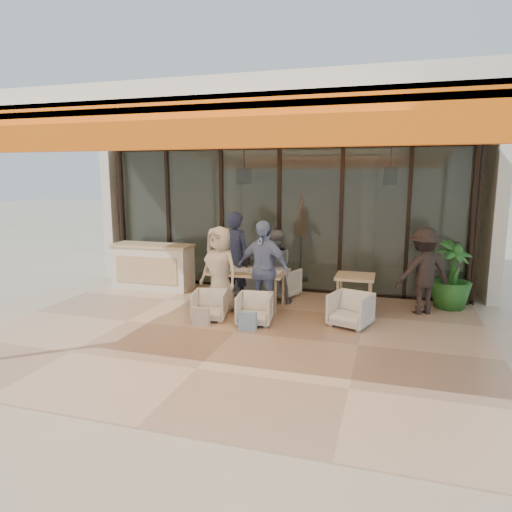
{
  "coord_description": "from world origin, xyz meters",
  "views": [
    {
      "loc": [
        2.41,
        -6.75,
        2.56
      ],
      "look_at": [
        0.1,
        0.9,
        1.15
      ],
      "focal_mm": 32.0,
      "sensor_mm": 36.0,
      "label": 1
    }
  ],
  "objects_px": {
    "diner_periwinkle": "(263,269)",
    "diner_navy": "(235,256)",
    "chair_far_left": "(243,280)",
    "chair_near_left": "(210,304)",
    "side_chair": "(351,308)",
    "dining_table": "(248,273)",
    "host_counter": "(153,266)",
    "diner_cream": "(220,270)",
    "standing_woman": "(423,272)",
    "chair_far_right": "(281,281)",
    "chair_near_right": "(255,307)",
    "side_table": "(355,281)",
    "potted_palm": "(451,275)",
    "diner_grey": "(275,267)"
  },
  "relations": [
    {
      "from": "host_counter",
      "to": "diner_cream",
      "type": "height_order",
      "value": "diner_cream"
    },
    {
      "from": "host_counter",
      "to": "chair_near_left",
      "type": "xyz_separation_m",
      "value": [
        2.11,
        -1.74,
        -0.23
      ]
    },
    {
      "from": "diner_grey",
      "to": "diner_cream",
      "type": "relative_size",
      "value": 0.92
    },
    {
      "from": "chair_near_left",
      "to": "potted_palm",
      "type": "distance_m",
      "value": 4.66
    },
    {
      "from": "chair_near_right",
      "to": "potted_palm",
      "type": "height_order",
      "value": "potted_palm"
    },
    {
      "from": "diner_grey",
      "to": "chair_near_right",
      "type": "bearing_deg",
      "value": 70.52
    },
    {
      "from": "chair_far_right",
      "to": "chair_near_left",
      "type": "distance_m",
      "value": 2.08
    },
    {
      "from": "chair_far_left",
      "to": "diner_periwinkle",
      "type": "distance_m",
      "value": 1.73
    },
    {
      "from": "side_chair",
      "to": "standing_woman",
      "type": "distance_m",
      "value": 1.7
    },
    {
      "from": "chair_near_right",
      "to": "side_chair",
      "type": "distance_m",
      "value": 1.65
    },
    {
      "from": "chair_near_right",
      "to": "diner_navy",
      "type": "bearing_deg",
      "value": 113.44
    },
    {
      "from": "diner_navy",
      "to": "potted_palm",
      "type": "distance_m",
      "value": 4.25
    },
    {
      "from": "diner_cream",
      "to": "side_table",
      "type": "distance_m",
      "value": 2.53
    },
    {
      "from": "diner_cream",
      "to": "chair_near_right",
      "type": "bearing_deg",
      "value": -13.08
    },
    {
      "from": "chair_far_left",
      "to": "chair_far_right",
      "type": "bearing_deg",
      "value": 161.44
    },
    {
      "from": "diner_periwinkle",
      "to": "diner_navy",
      "type": "bearing_deg",
      "value": 147.43
    },
    {
      "from": "chair_far_right",
      "to": "diner_navy",
      "type": "distance_m",
      "value": 1.14
    },
    {
      "from": "standing_woman",
      "to": "chair_near_left",
      "type": "bearing_deg",
      "value": -5.89
    },
    {
      "from": "chair_near_left",
      "to": "chair_far_left",
      "type": "bearing_deg",
      "value": 78.52
    },
    {
      "from": "side_table",
      "to": "side_chair",
      "type": "relative_size",
      "value": 1.13
    },
    {
      "from": "chair_near_right",
      "to": "diner_cream",
      "type": "height_order",
      "value": "diner_cream"
    },
    {
      "from": "chair_far_left",
      "to": "diner_navy",
      "type": "relative_size",
      "value": 0.35
    },
    {
      "from": "chair_far_left",
      "to": "chair_far_right",
      "type": "relative_size",
      "value": 0.93
    },
    {
      "from": "diner_grey",
      "to": "chair_far_left",
      "type": "bearing_deg",
      "value": -50.25
    },
    {
      "from": "side_table",
      "to": "potted_palm",
      "type": "height_order",
      "value": "potted_palm"
    },
    {
      "from": "diner_periwinkle",
      "to": "diner_cream",
      "type": "bearing_deg",
      "value": -165.6
    },
    {
      "from": "dining_table",
      "to": "diner_navy",
      "type": "bearing_deg",
      "value": 133.02
    },
    {
      "from": "host_counter",
      "to": "chair_far_left",
      "type": "distance_m",
      "value": 2.13
    },
    {
      "from": "host_counter",
      "to": "side_chair",
      "type": "xyz_separation_m",
      "value": [
        4.56,
        -1.38,
        -0.2
      ]
    },
    {
      "from": "side_table",
      "to": "standing_woman",
      "type": "xyz_separation_m",
      "value": [
        1.2,
        0.36,
        0.18
      ]
    },
    {
      "from": "side_table",
      "to": "standing_woman",
      "type": "distance_m",
      "value": 1.26
    },
    {
      "from": "host_counter",
      "to": "standing_woman",
      "type": "relative_size",
      "value": 1.14
    },
    {
      "from": "diner_cream",
      "to": "chair_far_left",
      "type": "bearing_deg",
      "value": 107.68
    },
    {
      "from": "dining_table",
      "to": "diner_grey",
      "type": "xyz_separation_m",
      "value": [
        0.43,
        0.44,
        0.07
      ]
    },
    {
      "from": "chair_near_right",
      "to": "diner_periwinkle",
      "type": "xyz_separation_m",
      "value": [
        0.0,
        0.5,
        0.58
      ]
    },
    {
      "from": "side_table",
      "to": "diner_grey",
      "type": "bearing_deg",
      "value": 169.71
    },
    {
      "from": "host_counter",
      "to": "chair_far_left",
      "type": "bearing_deg",
      "value": 4.25
    },
    {
      "from": "diner_grey",
      "to": "standing_woman",
      "type": "distance_m",
      "value": 2.81
    },
    {
      "from": "host_counter",
      "to": "chair_far_left",
      "type": "relative_size",
      "value": 2.86
    },
    {
      "from": "chair_far_left",
      "to": "diner_grey",
      "type": "bearing_deg",
      "value": 130.68
    },
    {
      "from": "standing_woman",
      "to": "chair_far_right",
      "type": "bearing_deg",
      "value": -36.55
    },
    {
      "from": "dining_table",
      "to": "side_chair",
      "type": "height_order",
      "value": "dining_table"
    },
    {
      "from": "chair_near_left",
      "to": "side_chair",
      "type": "relative_size",
      "value": 0.9
    },
    {
      "from": "chair_near_left",
      "to": "diner_cream",
      "type": "height_order",
      "value": "diner_cream"
    },
    {
      "from": "diner_cream",
      "to": "diner_periwinkle",
      "type": "relative_size",
      "value": 0.92
    },
    {
      "from": "diner_navy",
      "to": "diner_periwinkle",
      "type": "height_order",
      "value": "diner_navy"
    },
    {
      "from": "host_counter",
      "to": "side_table",
      "type": "bearing_deg",
      "value": -7.92
    },
    {
      "from": "diner_cream",
      "to": "side_table",
      "type": "xyz_separation_m",
      "value": [
        2.45,
        0.61,
        -0.18
      ]
    },
    {
      "from": "chair_far_right",
      "to": "diner_grey",
      "type": "height_order",
      "value": "diner_grey"
    },
    {
      "from": "chair_far_right",
      "to": "diner_cream",
      "type": "bearing_deg",
      "value": 78.54
    }
  ]
}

